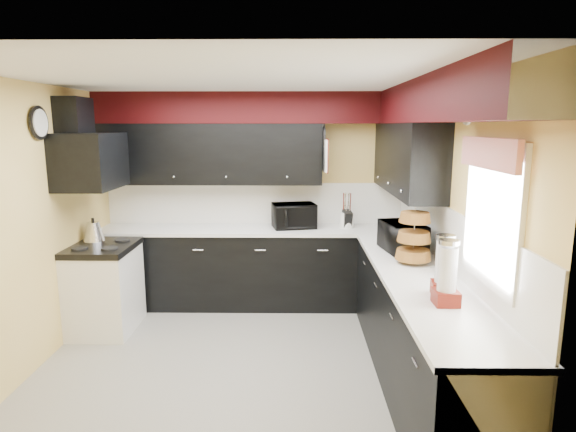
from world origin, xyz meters
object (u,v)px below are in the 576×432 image
object	(u,v)px
toaster_oven	(294,216)
knife_block	(347,219)
kettle	(94,231)
microwave	(403,237)
utensil_crock	(347,220)

from	to	relation	value
toaster_oven	knife_block	bearing A→B (deg)	-12.97
toaster_oven	knife_block	distance (m)	0.62
toaster_oven	kettle	world-z (taller)	toaster_oven
microwave	knife_block	bearing A→B (deg)	11.71
toaster_oven	utensil_crock	world-z (taller)	toaster_oven
utensil_crock	knife_block	xyz separation A→B (m)	(0.00, -0.03, 0.01)
kettle	utensil_crock	bearing A→B (deg)	12.50
microwave	kettle	size ratio (longest dim) A/B	2.27
microwave	utensil_crock	xyz separation A→B (m)	(-0.42, 1.09, -0.05)
microwave	utensil_crock	size ratio (longest dim) A/B	2.77
microwave	utensil_crock	distance (m)	1.17
knife_block	kettle	bearing A→B (deg)	-179.05
toaster_oven	utensil_crock	distance (m)	0.62
utensil_crock	kettle	size ratio (longest dim) A/B	0.82
kettle	toaster_oven	bearing A→B (deg)	15.68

